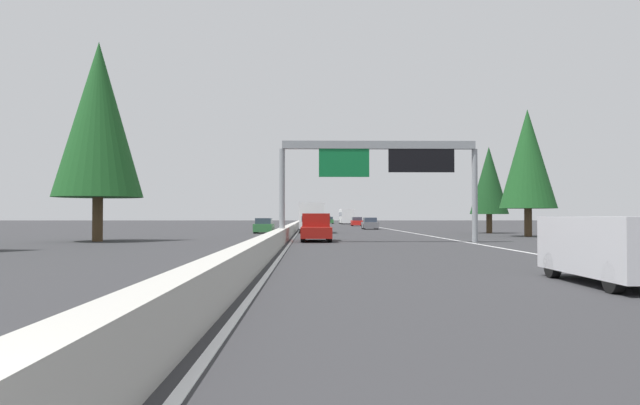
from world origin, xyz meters
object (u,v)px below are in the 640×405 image
sign_gantry_overhead (381,162)px  sedan_mid_right (370,224)px  oncoming_near (264,226)px  sedan_far_left (357,222)px  sedan_far_right (329,220)px  conifer_left_near (98,120)px  conifer_right_mid (489,181)px  box_truck_near_right (312,217)px  conifer_right_near (528,159)px  bus_mid_center (346,216)px  pickup_near_center (316,227)px  minivan_far_center (614,246)px

sign_gantry_overhead → sedan_mid_right: sign_gantry_overhead is taller
oncoming_near → sedan_far_left: bearing=163.6°
sedan_far_right → conifer_left_near: conifer_left_near is taller
sign_gantry_overhead → oncoming_near: 23.55m
oncoming_near → conifer_right_mid: conifer_right_mid is taller
box_truck_near_right → oncoming_near: bearing=106.9°
conifer_right_near → conifer_left_near: size_ratio=0.79×
bus_mid_center → oncoming_near: bearing=169.8°
sedan_far_left → conifer_left_near: (-61.16, 21.87, 7.42)m
oncoming_near → conifer_right_near: (-10.26, -22.41, 5.69)m
sign_gantry_overhead → sedan_far_left: (63.08, -3.21, -4.47)m
sedan_far_left → sedan_far_right: size_ratio=1.00×
sign_gantry_overhead → bus_mid_center: 88.47m
sedan_far_left → conifer_right_mid: size_ratio=0.52×
oncoming_near → conifer_left_near: bearing=-26.3°
bus_mid_center → conifer_left_near: conifer_left_near is taller
bus_mid_center → sedan_mid_right: (-50.25, -0.01, -1.03)m
box_truck_near_right → sedan_mid_right: box_truck_near_right is taller
pickup_near_center → conifer_right_near: size_ratio=0.53×
sign_gantry_overhead → conifer_left_near: conifer_left_near is taller
sedan_mid_right → conifer_left_near: size_ratio=0.33×
conifer_left_near → pickup_near_center: bearing=-88.0°
minivan_far_center → sedan_far_left: minivan_far_center is taller
minivan_far_center → bus_mid_center: bearing=0.0°
sedan_far_left → sedan_mid_right: size_ratio=1.00×
box_truck_near_right → sedan_far_right: 68.72m
box_truck_near_right → conifer_left_near: size_ratio=0.64×
bus_mid_center → conifer_right_mid: conifer_right_mid is taller
minivan_far_center → sedan_far_right: (115.22, 3.55, -0.27)m
minivan_far_center → box_truck_near_right: 47.20m
minivan_far_center → conifer_left_near: 34.47m
minivan_far_center → conifer_right_near: (34.93, -10.33, 5.42)m
conifer_right_mid → oncoming_near: bearing=88.6°
sedan_far_right → sedan_mid_right: (-53.19, -3.51, 0.00)m
sign_gantry_overhead → sedan_far_left: sign_gantry_overhead is taller
box_truck_near_right → conifer_left_near: (-20.76, 14.26, 6.49)m
box_truck_near_right → bus_mid_center: 66.07m
pickup_near_center → conifer_right_mid: bearing=-43.1°
oncoming_near → sedan_mid_right: bearing=144.4°
minivan_far_center → box_truck_near_right: (46.62, 7.38, 0.66)m
conifer_right_near → box_truck_near_right: bearing=56.6°
sign_gantry_overhead → bus_mid_center: size_ratio=1.10×
minivan_far_center → conifer_right_near: conifer_right_near is taller
sedan_mid_right → oncoming_near: bearing=144.4°
box_truck_near_right → conifer_left_near: bearing=145.5°
conifer_right_mid → conifer_left_near: bearing=120.7°
minivan_far_center → conifer_right_mid: (44.66, -9.98, 4.19)m
bus_mid_center → conifer_left_near: bearing=166.0°
bus_mid_center → conifer_right_mid: 68.45m
sedan_far_left → bus_mid_center: (25.27, 0.28, 1.03)m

